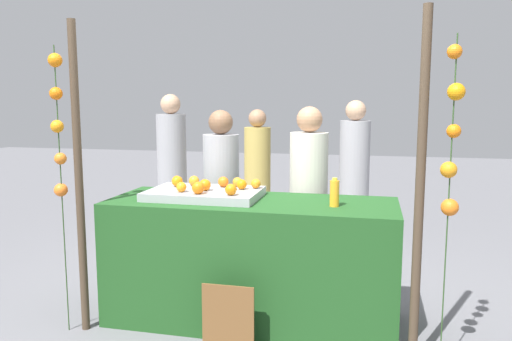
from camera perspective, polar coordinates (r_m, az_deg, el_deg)
ground_plane at (r=3.89m, az=-0.52°, el=-16.70°), size 24.00×24.00×0.00m
stall_counter at (r=3.72m, az=-0.53°, el=-10.33°), size 2.09×0.76×0.91m
orange_tray at (r=3.73m, az=-5.93°, el=-2.66°), size 0.83×0.55×0.06m
orange_0 at (r=3.82m, az=-3.78°, el=-1.30°), size 0.08×0.08×0.08m
orange_1 at (r=3.88m, az=-9.05°, el=-1.22°), size 0.09×0.09×0.09m
orange_2 at (r=3.76m, az=-0.03°, el=-1.51°), size 0.07×0.07×0.07m
orange_3 at (r=3.84m, az=-2.16°, el=-1.32°), size 0.07×0.07×0.07m
orange_4 at (r=3.64m, az=-8.58°, el=-1.89°), size 0.07×0.07×0.07m
orange_5 at (r=3.67m, az=-5.89°, el=-1.66°), size 0.09×0.09×0.09m
orange_6 at (r=3.72m, az=-1.66°, el=-1.61°), size 0.08×0.08×0.08m
orange_7 at (r=3.48m, az=-2.91°, el=-2.20°), size 0.08×0.08×0.08m
orange_8 at (r=3.89m, az=-7.13°, el=-1.20°), size 0.08×0.08×0.08m
orange_9 at (r=3.55m, az=-6.68°, el=-1.99°), size 0.09×0.09×0.09m
juice_bottle at (r=3.43m, az=9.01°, el=-2.58°), size 0.06×0.06×0.20m
chalkboard_sign at (r=3.33m, az=-3.20°, el=-16.83°), size 0.34×0.03×0.48m
vendor_left at (r=4.35m, az=-3.99°, el=-4.02°), size 0.31×0.31×1.55m
vendor_right at (r=4.20m, az=6.02°, el=-4.29°), size 0.32×0.32×1.58m
crowd_person_0 at (r=5.83m, az=0.16°, el=-1.04°), size 0.31×0.31×1.54m
crowd_person_1 at (r=5.92m, az=-9.62°, el=-0.22°), size 0.34×0.34×1.71m
crowd_person_2 at (r=5.57m, az=11.18°, el=-1.11°), size 0.33×0.33×1.64m
canopy_post_left at (r=3.64m, az=-19.68°, el=-1.06°), size 0.06×0.06×2.16m
canopy_post_right at (r=3.08m, az=18.29°, el=-2.54°), size 0.06×0.06×2.16m
garland_strand_left at (r=3.62m, az=-21.80°, el=4.66°), size 0.11×0.10×1.99m
garland_strand_right at (r=3.02m, az=21.61°, el=3.15°), size 0.12×0.11×1.99m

